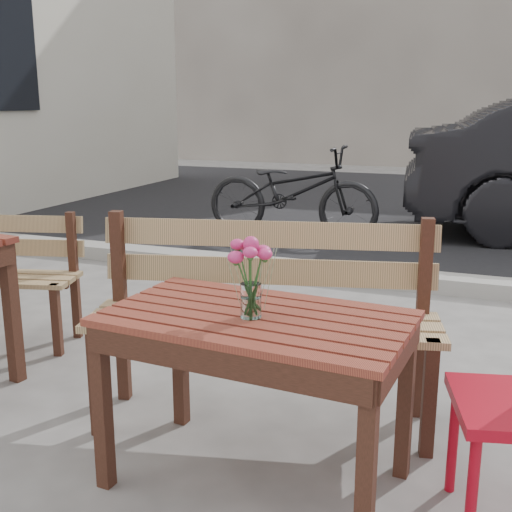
% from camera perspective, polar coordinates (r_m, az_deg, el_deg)
% --- Properties ---
extents(ground, '(80.00, 80.00, 0.00)m').
position_cam_1_polar(ground, '(2.49, -0.21, -21.02)').
color(ground, '#5E5C5A').
rests_on(ground, ground).
extents(street, '(30.00, 8.12, 0.12)m').
position_cam_1_polar(street, '(7.15, 14.53, 2.00)').
color(street, black).
rests_on(street, ground).
extents(backdrop_buildings, '(15.50, 4.00, 8.00)m').
position_cam_1_polar(backdrop_buildings, '(16.47, 19.98, 20.48)').
color(backdrop_buildings, gray).
rests_on(backdrop_buildings, ground).
extents(main_table, '(1.13, 0.71, 0.67)m').
position_cam_1_polar(main_table, '(2.35, -0.00, -7.76)').
color(main_table, '#581E17').
rests_on(main_table, ground).
extents(main_bench, '(1.59, 0.80, 0.95)m').
position_cam_1_polar(main_bench, '(2.85, 0.80, -3.55)').
color(main_bench, olive).
rests_on(main_bench, ground).
extents(main_vase, '(0.16, 0.16, 0.29)m').
position_cam_1_polar(main_vase, '(2.23, -0.46, -1.04)').
color(main_vase, white).
rests_on(main_vase, main_table).
extents(bicycle, '(1.86, 0.66, 0.97)m').
position_cam_1_polar(bicycle, '(6.80, 3.21, 5.74)').
color(bicycle, black).
rests_on(bicycle, ground).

